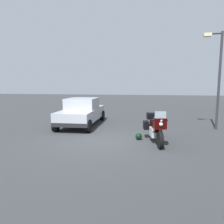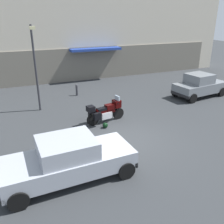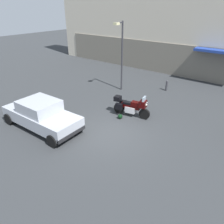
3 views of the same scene
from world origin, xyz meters
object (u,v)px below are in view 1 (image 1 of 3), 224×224
Objects in this scene: car_sedan_far at (82,112)px; streetlamp_curbside at (217,71)px; motorcycle at (155,127)px; helmet at (139,136)px.

car_sedan_far is 7.48m from streetlamp_curbside.
streetlamp_curbside is (-3.00, 3.09, 2.38)m from motorcycle.
car_sedan_far is (-2.68, -3.37, 0.64)m from helmet.
helmet is 0.06× the size of car_sedan_far.
helmet is 0.06× the size of streetlamp_curbside.
car_sedan_far is at bearing -135.97° from motorcycle.
motorcycle is at bearing -127.86° from car_sedan_far.
motorcycle is at bearing -45.86° from streetlamp_curbside.
car_sedan_far is 0.93× the size of streetlamp_curbside.
helmet is 4.35m from car_sedan_far.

